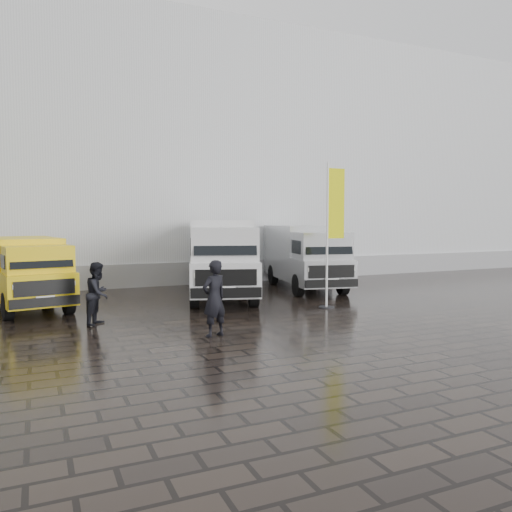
{
  "coord_description": "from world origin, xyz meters",
  "views": [
    {
      "loc": [
        -7.32,
        -13.2,
        2.83
      ],
      "look_at": [
        -0.51,
        2.2,
        1.62
      ],
      "focal_mm": 35.0,
      "sensor_mm": 36.0,
      "label": 1
    }
  ],
  "objects_px": {
    "van_white": "(221,259)",
    "wheelie_bin": "(325,268)",
    "van_yellow": "(29,274)",
    "person_tent": "(98,293)",
    "person_front": "(214,298)",
    "flagpole": "(332,228)",
    "van_silver": "(305,257)"
  },
  "relations": [
    {
      "from": "person_front",
      "to": "van_white",
      "type": "bearing_deg",
      "value": -131.95
    },
    {
      "from": "person_front",
      "to": "person_tent",
      "type": "distance_m",
      "value": 3.55
    },
    {
      "from": "van_white",
      "to": "van_yellow",
      "type": "bearing_deg",
      "value": -164.65
    },
    {
      "from": "flagpole",
      "to": "person_tent",
      "type": "relative_size",
      "value": 2.75
    },
    {
      "from": "person_tent",
      "to": "person_front",
      "type": "bearing_deg",
      "value": -105.17
    },
    {
      "from": "person_front",
      "to": "person_tent",
      "type": "height_order",
      "value": "person_front"
    },
    {
      "from": "van_white",
      "to": "flagpole",
      "type": "xyz_separation_m",
      "value": [
        2.56,
        -3.41,
        1.17
      ]
    },
    {
      "from": "van_yellow",
      "to": "wheelie_bin",
      "type": "distance_m",
      "value": 13.57
    },
    {
      "from": "van_yellow",
      "to": "person_front",
      "type": "xyz_separation_m",
      "value": [
        4.16,
        -5.95,
        -0.2
      ]
    },
    {
      "from": "van_white",
      "to": "wheelie_bin",
      "type": "bearing_deg",
      "value": 46.27
    },
    {
      "from": "wheelie_bin",
      "to": "person_tent",
      "type": "relative_size",
      "value": 0.62
    },
    {
      "from": "van_silver",
      "to": "wheelie_bin",
      "type": "height_order",
      "value": "van_silver"
    },
    {
      "from": "van_yellow",
      "to": "van_white",
      "type": "xyz_separation_m",
      "value": [
        6.42,
        -0.23,
        0.29
      ]
    },
    {
      "from": "van_white",
      "to": "van_silver",
      "type": "relative_size",
      "value": 1.09
    },
    {
      "from": "van_yellow",
      "to": "van_silver",
      "type": "xyz_separation_m",
      "value": [
        10.36,
        0.56,
        0.17
      ]
    },
    {
      "from": "van_white",
      "to": "person_front",
      "type": "distance_m",
      "value": 6.16
    },
    {
      "from": "van_silver",
      "to": "person_front",
      "type": "relative_size",
      "value": 3.21
    },
    {
      "from": "flagpole",
      "to": "person_front",
      "type": "bearing_deg",
      "value": -154.39
    },
    {
      "from": "van_yellow",
      "to": "person_tent",
      "type": "height_order",
      "value": "van_yellow"
    },
    {
      "from": "van_silver",
      "to": "person_tent",
      "type": "distance_m",
      "value": 9.48
    },
    {
      "from": "van_white",
      "to": "person_front",
      "type": "height_order",
      "value": "van_white"
    },
    {
      "from": "van_silver",
      "to": "person_tent",
      "type": "height_order",
      "value": "van_silver"
    },
    {
      "from": "van_yellow",
      "to": "wheelie_bin",
      "type": "relative_size",
      "value": 4.69
    },
    {
      "from": "van_yellow",
      "to": "person_tent",
      "type": "distance_m",
      "value": 3.79
    },
    {
      "from": "van_silver",
      "to": "wheelie_bin",
      "type": "bearing_deg",
      "value": 57.7
    },
    {
      "from": "wheelie_bin",
      "to": "person_front",
      "type": "distance_m",
      "value": 12.98
    },
    {
      "from": "van_white",
      "to": "van_silver",
      "type": "bearing_deg",
      "value": 28.81
    },
    {
      "from": "van_yellow",
      "to": "van_white",
      "type": "bearing_deg",
      "value": -12.15
    },
    {
      "from": "flagpole",
      "to": "person_tent",
      "type": "height_order",
      "value": "flagpole"
    },
    {
      "from": "van_yellow",
      "to": "van_white",
      "type": "height_order",
      "value": "van_white"
    },
    {
      "from": "van_white",
      "to": "person_front",
      "type": "xyz_separation_m",
      "value": [
        -2.26,
        -5.72,
        -0.48
      ]
    },
    {
      "from": "wheelie_bin",
      "to": "person_front",
      "type": "xyz_separation_m",
      "value": [
        -8.95,
        -9.4,
        0.41
      ]
    }
  ]
}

